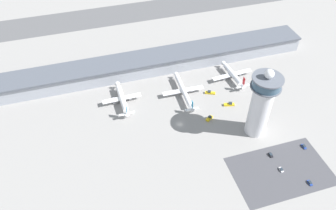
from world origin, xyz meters
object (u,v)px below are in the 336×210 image
Objects in this scene: airplane_gate_bravo at (184,91)px; car_green_van at (310,183)px; control_tower at (261,103)px; car_maroon_suv at (304,146)px; airplane_gate_alpha at (122,98)px; service_truck_fuel at (210,118)px; car_yellow_taxi at (271,155)px; service_truck_baggage at (229,104)px; car_black_suv at (281,170)px; service_truck_catering at (210,93)px; airplane_gate_charlie at (233,75)px.

airplane_gate_bravo reaches higher than car_green_van.
control_tower reaches higher than car_maroon_suv.
airplane_gate_alpha is at bearing 144.41° from car_maroon_suv.
airplane_gate_bravo is at bearing 107.78° from service_truck_fuel.
car_yellow_taxi is (37.19, -75.24, -3.83)m from airplane_gate_bravo.
service_truck_baggage reaches higher than service_truck_fuel.
car_black_suv is 0.97× the size of car_green_van.
car_yellow_taxi is at bearing -63.70° from airplane_gate_bravo.
service_truck_catering is (21.31, -4.69, -3.47)m from airplane_gate_bravo.
control_tower reaches higher than service_truck_fuel.
car_black_suv reaches higher than car_green_van.
car_yellow_taxi is 25.77m from car_maroon_suv.
airplane_gate_charlie reaches higher than service_truck_baggage.
car_black_suv is at bearing -66.72° from airplane_gate_bravo.
control_tower is at bearing 137.49° from car_maroon_suv.
service_truck_fuel is at bearing -112.63° from service_truck_catering.
airplane_gate_alpha is at bearing 174.22° from airplane_gate_bravo.
airplane_gate_bravo is 95.75m from car_black_suv.
airplane_gate_bravo is at bearing 116.30° from car_yellow_taxi.
control_tower is at bearing -99.51° from airplane_gate_charlie.
airplane_gate_charlie reaches higher than car_green_van.
service_truck_fuel is at bearing -31.58° from airplane_gate_alpha.
control_tower is at bearing 90.56° from car_yellow_taxi.
service_truck_fuel is 0.75× the size of service_truck_baggage.
service_truck_baggage reaches higher than service_truck_catering.
control_tower is at bearing 91.33° from car_black_suv.
airplane_gate_alpha is 9.44× the size of car_yellow_taxi.
service_truck_catering is at bearing -12.42° from airplane_gate_bravo.
airplane_gate_bravo is at bearing 167.58° from service_truck_catering.
service_truck_fuel is 1.60× the size of car_yellow_taxi.
car_maroon_suv is (13.11, 26.51, 0.08)m from car_green_van.
car_green_van is at bearing -49.28° from car_black_suv.
control_tower is 44.37m from car_maroon_suv.
control_tower is at bearing -77.93° from service_truck_baggage.
service_truck_baggage is at bearing 102.07° from control_tower.
airplane_gate_charlie reaches higher than car_yellow_taxi.
control_tower is at bearing -71.52° from service_truck_catering.
control_tower reaches higher than service_truck_baggage.
control_tower is 6.49× the size of service_truck_baggage.
car_green_van is (12.04, -13.99, -0.01)m from car_black_suv.
airplane_gate_bravo is 22.10m from service_truck_catering.
service_truck_baggage is (20.53, 9.53, 0.03)m from service_truck_fuel.
service_truck_fuel reaches higher than car_black_suv.
car_black_suv is at bearing -95.43° from airplane_gate_charlie.
airplane_gate_charlie is at bearing 1.73° from airplane_gate_alpha.
service_truck_fuel is 1.46× the size of car_maroon_suv.
service_truck_fuel is 80.78m from car_green_van.
airplane_gate_charlie is 109.89m from car_green_van.
control_tower is at bearing -33.23° from airplane_gate_alpha.
control_tower reaches higher than car_yellow_taxi.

